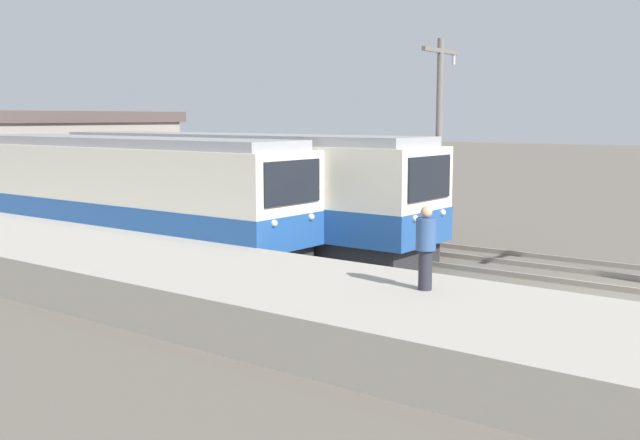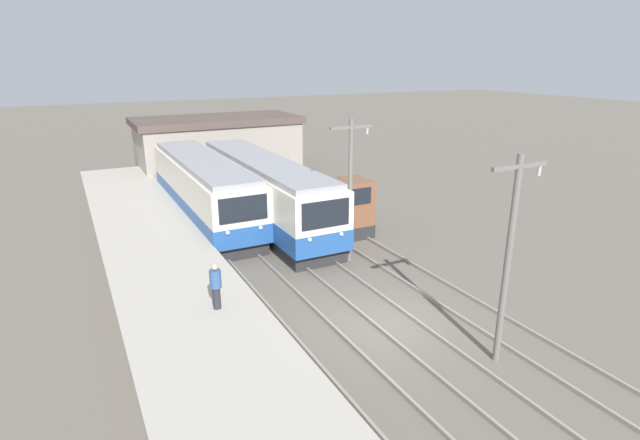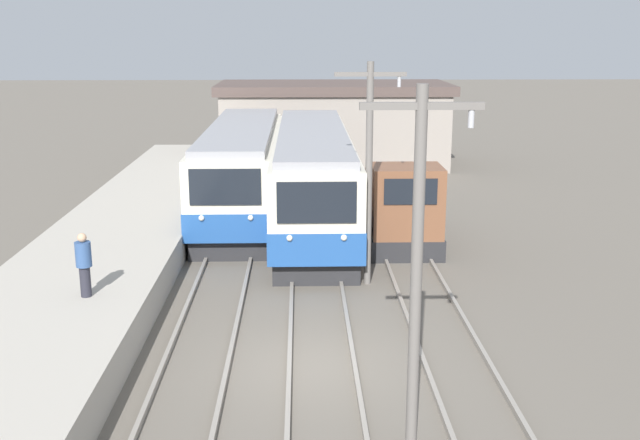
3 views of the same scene
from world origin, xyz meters
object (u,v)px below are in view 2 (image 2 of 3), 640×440
at_px(commuter_train_center, 264,194).
at_px(catenary_mast_mid, 350,186).
at_px(commuter_train_left, 204,192).
at_px(catenary_mast_near, 509,253).
at_px(person_on_platform, 216,285).
at_px(shunting_locomotive, 332,206).

bearing_deg(commuter_train_center, catenary_mast_mid, -77.57).
relative_size(commuter_train_left, catenary_mast_mid, 2.17).
bearing_deg(catenary_mast_near, person_on_platform, 143.24).
height_order(commuter_train_center, person_on_platform, commuter_train_center).
height_order(commuter_train_left, shunting_locomotive, commuter_train_left).
xyz_separation_m(commuter_train_center, catenary_mast_near, (1.51, -15.81, 1.82)).
xyz_separation_m(commuter_train_left, shunting_locomotive, (5.80, -4.43, -0.46)).
bearing_deg(commuter_train_left, commuter_train_center, -35.87).
distance_m(commuter_train_left, shunting_locomotive, 7.31).
distance_m(commuter_train_center, person_on_platform, 11.89).
xyz_separation_m(commuter_train_left, commuter_train_center, (2.80, -2.02, 0.03)).
relative_size(shunting_locomotive, person_on_platform, 3.59).
bearing_deg(person_on_platform, shunting_locomotive, 42.82).
height_order(commuter_train_left, catenary_mast_mid, catenary_mast_mid).
relative_size(shunting_locomotive, catenary_mast_mid, 0.89).
height_order(commuter_train_center, catenary_mast_near, catenary_mast_near).
xyz_separation_m(shunting_locomotive, catenary_mast_near, (-1.49, -13.40, 2.32)).
height_order(catenary_mast_mid, person_on_platform, catenary_mast_mid).
xyz_separation_m(commuter_train_center, catenary_mast_mid, (1.51, -6.84, 1.82)).
relative_size(shunting_locomotive, catenary_mast_near, 0.89).
height_order(shunting_locomotive, person_on_platform, shunting_locomotive).
bearing_deg(shunting_locomotive, commuter_train_left, 142.63).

